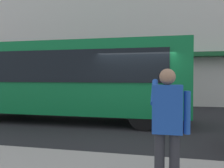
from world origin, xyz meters
TOP-DOWN VIEW (x-y plane):
  - ground_plane at (0.00, 0.00)m, footprint 60.00×60.00m
  - building_facade_far at (-0.02, -6.80)m, footprint 28.00×1.55m
  - red_bus at (2.76, -0.53)m, footprint 9.05×2.54m
  - pedestrian_photographer at (-0.98, 4.97)m, footprint 0.53×0.52m

SIDE VIEW (x-z plane):
  - ground_plane at x=0.00m, z-range 0.00..0.00m
  - pedestrian_photographer at x=-0.98m, z-range 0.29..1.99m
  - red_bus at x=2.76m, z-range 0.14..3.22m
  - building_facade_far at x=-0.02m, z-range -0.01..11.99m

